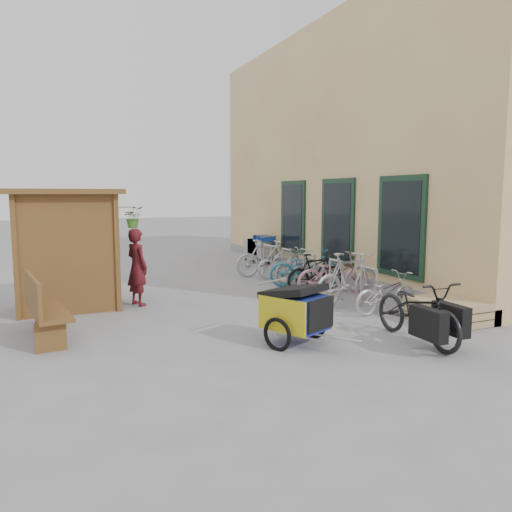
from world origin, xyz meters
name	(u,v)px	position (x,y,z in m)	size (l,w,h in m)	color
ground	(264,321)	(0.00, 0.00, 0.00)	(80.00, 80.00, 0.00)	gray
building	(396,155)	(6.49, 4.50, 3.49)	(6.07, 13.00, 7.00)	#DDC47F
kiosk	(61,232)	(-3.28, 2.47, 1.55)	(2.49, 1.65, 2.40)	brown
bike_rack	(309,268)	(2.30, 2.40, 0.52)	(0.05, 5.35, 0.86)	#A5A8AD
pallet_stack	(447,311)	(3.00, -1.40, 0.21)	(1.00, 1.20, 0.40)	tan
bench	(43,307)	(-3.68, 0.30, 0.53)	(0.70, 1.70, 1.04)	brown
shopping_carts	(259,247)	(3.00, 6.99, 0.56)	(0.54, 1.49, 0.96)	silver
child_trailer	(296,310)	(-0.11, -1.45, 0.54)	(1.09, 1.64, 0.97)	navy
cargo_bike	(419,311)	(1.67, -2.16, 0.50)	(0.75, 1.95, 1.01)	black
person_kiosk	(137,267)	(-1.86, 2.25, 0.80)	(0.58, 0.38, 1.60)	maroon
bike_0	(386,293)	(2.44, -0.37, 0.40)	(0.53, 1.53, 0.80)	#B1B0B5
bike_1	(348,279)	(2.16, 0.50, 0.56)	(0.53, 1.86, 1.12)	#B1B0B5
bike_2	(333,274)	(2.50, 1.61, 0.48)	(0.64, 1.83, 0.96)	#BE7B88
bike_3	(316,272)	(2.29, 2.06, 0.46)	(0.43, 1.51, 0.91)	black
bike_4	(306,268)	(2.39, 2.72, 0.47)	(0.63, 1.81, 0.95)	#206880
bike_5	(298,265)	(2.43, 3.23, 0.46)	(0.43, 1.52, 0.91)	#B2B2AE
bike_6	(285,263)	(2.45, 4.00, 0.42)	(0.56, 1.60, 0.84)	#B1B0B5
bike_7	(266,258)	(2.11, 4.52, 0.52)	(0.49, 1.73, 1.04)	#B1B0B5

